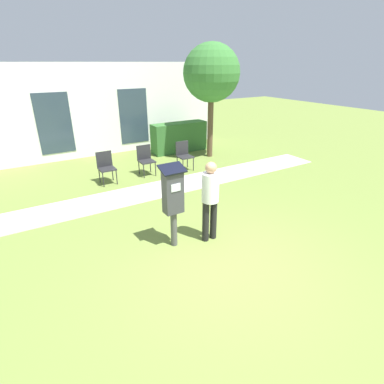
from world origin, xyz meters
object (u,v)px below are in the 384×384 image
outdoor_chair_middle (145,158)px  person_standing (210,196)px  outdoor_chair_left (106,165)px  outdoor_chair_right (184,153)px  parking_meter (173,196)px

outdoor_chair_middle → person_standing: bearing=-84.5°
outdoor_chair_left → person_standing: bearing=-73.8°
outdoor_chair_right → outdoor_chair_middle: bearing=158.8°
parking_meter → outdoor_chair_left: 3.86m
parking_meter → outdoor_chair_right: 4.41m
parking_meter → outdoor_chair_middle: size_ratio=1.77×
outdoor_chair_left → outdoor_chair_middle: same height
person_standing → outdoor_chair_middle: bearing=48.7°
person_standing → outdoor_chair_left: person_standing is taller
outdoor_chair_left → outdoor_chair_right: size_ratio=1.00×
outdoor_chair_left → outdoor_chair_middle: 1.23m
person_standing → outdoor_chair_left: size_ratio=1.76×
outdoor_chair_left → outdoor_chair_middle: (1.23, 0.07, 0.00)m
parking_meter → person_standing: 0.71m
outdoor_chair_middle → parking_meter: bearing=-94.5°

